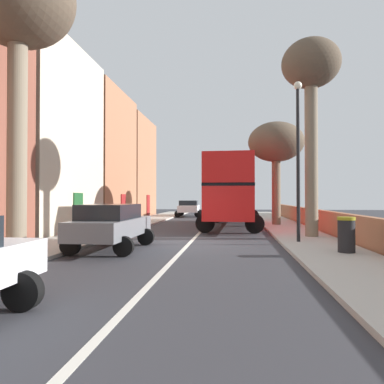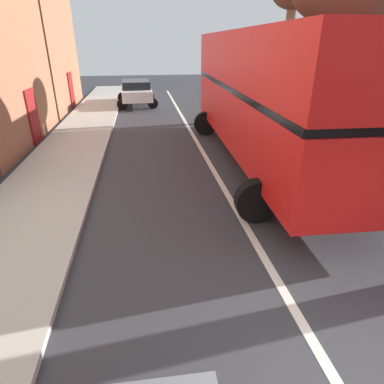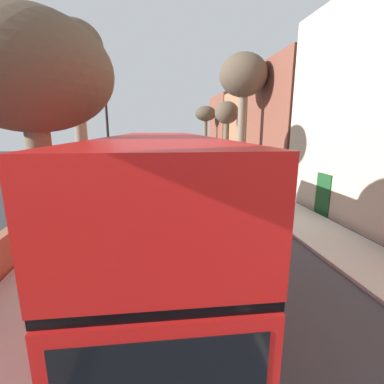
{
  "view_description": "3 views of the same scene",
  "coord_description": "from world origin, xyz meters",
  "px_view_note": "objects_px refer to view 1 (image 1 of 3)",
  "views": [
    {
      "loc": [
        1.77,
        -14.54,
        1.85
      ],
      "look_at": [
        -0.3,
        3.57,
        2.13
      ],
      "focal_mm": 33.99,
      "sensor_mm": 36.0,
      "label": 1
    },
    {
      "loc": [
        -2.1,
        -1.78,
        3.73
      ],
      "look_at": [
        -1.21,
        4.25,
        0.92
      ],
      "focal_mm": 30.33,
      "sensor_mm": 36.0,
      "label": 2
    },
    {
      "loc": [
        1.94,
        16.22,
        4.25
      ],
      "look_at": [
        0.63,
        7.33,
        2.18
      ],
      "focal_mm": 25.7,
      "sensor_mm": 36.0,
      "label": 3
    }
  ],
  "objects_px": {
    "double_decker_bus": "(232,189)",
    "street_tree_left_2": "(18,5)",
    "parked_car_white_left_1": "(189,207)",
    "street_tree_right_5": "(311,76)",
    "parked_car_grey_left_2": "(111,224)",
    "litter_bin_right": "(346,235)",
    "lamppost_right": "(298,148)",
    "street_tree_right_3": "(276,144)",
    "street_tree_right_1": "(276,151)"
  },
  "relations": [
    {
      "from": "double_decker_bus",
      "to": "street_tree_left_2",
      "type": "bearing_deg",
      "value": -117.61
    },
    {
      "from": "double_decker_bus",
      "to": "street_tree_left_2",
      "type": "height_order",
      "value": "street_tree_left_2"
    },
    {
      "from": "parked_car_white_left_1",
      "to": "street_tree_right_5",
      "type": "relative_size",
      "value": 0.52
    },
    {
      "from": "parked_car_white_left_1",
      "to": "street_tree_left_2",
      "type": "relative_size",
      "value": 0.49
    },
    {
      "from": "parked_car_grey_left_2",
      "to": "street_tree_left_2",
      "type": "height_order",
      "value": "street_tree_left_2"
    },
    {
      "from": "double_decker_bus",
      "to": "litter_bin_right",
      "type": "distance_m",
      "value": 11.59
    },
    {
      "from": "parked_car_grey_left_2",
      "to": "lamppost_right",
      "type": "height_order",
      "value": "lamppost_right"
    },
    {
      "from": "street_tree_left_2",
      "to": "parked_car_white_left_1",
      "type": "bearing_deg",
      "value": 84.59
    },
    {
      "from": "street_tree_right_3",
      "to": "street_tree_right_5",
      "type": "distance_m",
      "value": 7.48
    },
    {
      "from": "street_tree_right_1",
      "to": "street_tree_right_3",
      "type": "xyz_separation_m",
      "value": [
        -0.59,
        -5.45,
        -0.23
      ]
    },
    {
      "from": "parked_car_white_left_1",
      "to": "street_tree_right_3",
      "type": "relative_size",
      "value": 0.7
    },
    {
      "from": "double_decker_bus",
      "to": "parked_car_grey_left_2",
      "type": "bearing_deg",
      "value": -111.89
    },
    {
      "from": "street_tree_right_3",
      "to": "litter_bin_right",
      "type": "height_order",
      "value": "street_tree_right_3"
    },
    {
      "from": "street_tree_right_3",
      "to": "street_tree_right_5",
      "type": "relative_size",
      "value": 0.75
    },
    {
      "from": "parked_car_grey_left_2",
      "to": "street_tree_left_2",
      "type": "bearing_deg",
      "value": -139.37
    },
    {
      "from": "parked_car_white_left_1",
      "to": "street_tree_right_1",
      "type": "relative_size",
      "value": 0.69
    },
    {
      "from": "double_decker_bus",
      "to": "street_tree_left_2",
      "type": "relative_size",
      "value": 1.21
    },
    {
      "from": "lamppost_right",
      "to": "litter_bin_right",
      "type": "distance_m",
      "value": 4.26
    },
    {
      "from": "double_decker_bus",
      "to": "parked_car_grey_left_2",
      "type": "distance_m",
      "value": 11.36
    },
    {
      "from": "parked_car_white_left_1",
      "to": "street_tree_right_3",
      "type": "xyz_separation_m",
      "value": [
        7.01,
        -10.83,
        4.41
      ]
    },
    {
      "from": "street_tree_right_3",
      "to": "lamppost_right",
      "type": "height_order",
      "value": "street_tree_right_3"
    },
    {
      "from": "street_tree_right_1",
      "to": "parked_car_grey_left_2",
      "type": "bearing_deg",
      "value": -114.12
    },
    {
      "from": "street_tree_right_1",
      "to": "street_tree_right_5",
      "type": "xyz_separation_m",
      "value": [
        0.13,
        -12.63,
        1.76
      ]
    },
    {
      "from": "parked_car_white_left_1",
      "to": "street_tree_right_3",
      "type": "distance_m",
      "value": 13.63
    },
    {
      "from": "double_decker_bus",
      "to": "street_tree_left_2",
      "type": "xyz_separation_m",
      "value": [
        -6.5,
        -12.43,
        5.4
      ]
    },
    {
      "from": "litter_bin_right",
      "to": "street_tree_right_1",
      "type": "bearing_deg",
      "value": 90.65
    },
    {
      "from": "parked_car_white_left_1",
      "to": "litter_bin_right",
      "type": "distance_m",
      "value": 24.09
    },
    {
      "from": "parked_car_white_left_1",
      "to": "street_tree_right_5",
      "type": "bearing_deg",
      "value": -66.76
    },
    {
      "from": "double_decker_bus",
      "to": "parked_car_grey_left_2",
      "type": "relative_size",
      "value": 2.53
    },
    {
      "from": "street_tree_right_1",
      "to": "street_tree_right_3",
      "type": "distance_m",
      "value": 5.49
    },
    {
      "from": "street_tree_right_5",
      "to": "lamppost_right",
      "type": "bearing_deg",
      "value": -114.23
    },
    {
      "from": "parked_car_grey_left_2",
      "to": "lamppost_right",
      "type": "distance_m",
      "value": 7.73
    },
    {
      "from": "street_tree_right_1",
      "to": "litter_bin_right",
      "type": "height_order",
      "value": "street_tree_right_1"
    },
    {
      "from": "street_tree_right_1",
      "to": "lamppost_right",
      "type": "xyz_separation_m",
      "value": [
        -0.8,
        -14.7,
        -1.75
      ]
    },
    {
      "from": "parked_car_white_left_1",
      "to": "street_tree_right_5",
      "type": "height_order",
      "value": "street_tree_right_5"
    },
    {
      "from": "street_tree_right_1",
      "to": "street_tree_right_3",
      "type": "bearing_deg",
      "value": -96.18
    },
    {
      "from": "parked_car_white_left_1",
      "to": "parked_car_grey_left_2",
      "type": "relative_size",
      "value": 1.03
    },
    {
      "from": "street_tree_right_1",
      "to": "lamppost_right",
      "type": "height_order",
      "value": "street_tree_right_1"
    },
    {
      "from": "street_tree_left_2",
      "to": "lamppost_right",
      "type": "height_order",
      "value": "street_tree_left_2"
    },
    {
      "from": "parked_car_grey_left_2",
      "to": "street_tree_right_3",
      "type": "bearing_deg",
      "value": 58.7
    },
    {
      "from": "double_decker_bus",
      "to": "parked_car_white_left_1",
      "type": "height_order",
      "value": "double_decker_bus"
    },
    {
      "from": "double_decker_bus",
      "to": "street_tree_right_1",
      "type": "distance_m",
      "value": 8.02
    },
    {
      "from": "street_tree_left_2",
      "to": "lamppost_right",
      "type": "relative_size",
      "value": 1.49
    },
    {
      "from": "street_tree_left_2",
      "to": "street_tree_right_5",
      "type": "xyz_separation_m",
      "value": [
        10.03,
        6.33,
        -0.44
      ]
    },
    {
      "from": "double_decker_bus",
      "to": "street_tree_right_5",
      "type": "distance_m",
      "value": 8.62
    },
    {
      "from": "street_tree_right_3",
      "to": "double_decker_bus",
      "type": "bearing_deg",
      "value": -159.08
    },
    {
      "from": "double_decker_bus",
      "to": "lamppost_right",
      "type": "bearing_deg",
      "value": -72.36
    },
    {
      "from": "double_decker_bus",
      "to": "street_tree_right_1",
      "type": "bearing_deg",
      "value": 62.47
    },
    {
      "from": "parked_car_white_left_1",
      "to": "parked_car_grey_left_2",
      "type": "xyz_separation_m",
      "value": [
        -0.0,
        -22.36,
        0.01
      ]
    },
    {
      "from": "street_tree_left_2",
      "to": "parked_car_grey_left_2",
      "type": "bearing_deg",
      "value": 40.63
    }
  ]
}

